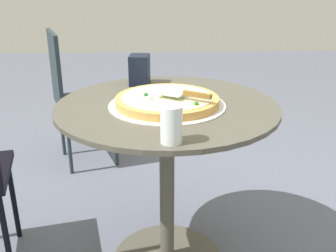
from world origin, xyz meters
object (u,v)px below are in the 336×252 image
object	(u,v)px
drinking_cup	(172,124)
pizza_server	(185,94)
patio_table	(167,153)
pizza_on_tray	(168,101)
patio_chair_near	(73,90)
napkin_dispenser	(140,70)

from	to	relation	value
drinking_cup	pizza_server	bearing A→B (deg)	-11.40
patio_table	pizza_on_tray	xyz separation A→B (m)	(-0.02, -0.00, 0.23)
pizza_server	drinking_cup	bearing A→B (deg)	168.60
pizza_on_tray	pizza_server	bearing A→B (deg)	-123.35
patio_table	pizza_on_tray	size ratio (longest dim) A/B	1.93
patio_table	patio_chair_near	world-z (taller)	patio_chair_near
pizza_on_tray	patio_chair_near	size ratio (longest dim) A/B	0.50
napkin_dispenser	patio_table	bearing A→B (deg)	27.35
pizza_on_tray	drinking_cup	distance (m)	0.35
pizza_on_tray	drinking_cup	bearing A→B (deg)	179.84
drinking_cup	pizza_on_tray	bearing A→B (deg)	-0.16
patio_chair_near	drinking_cup	bearing A→B (deg)	-157.54
drinking_cup	napkin_dispenser	bearing A→B (deg)	9.89
pizza_on_tray	patio_chair_near	xyz separation A→B (m)	(1.04, 0.57, -0.25)
drinking_cup	patio_chair_near	distance (m)	1.53
pizza_server	patio_chair_near	xyz separation A→B (m)	(1.08, 0.63, -0.29)
pizza_server	patio_chair_near	distance (m)	1.29
napkin_dispenser	patio_chair_near	bearing A→B (deg)	-141.93
patio_table	patio_chair_near	size ratio (longest dim) A/B	0.97
drinking_cup	napkin_dispenser	distance (m)	0.66
pizza_server	napkin_dispenser	bearing A→B (deg)	26.87
patio_table	pizza_on_tray	world-z (taller)	pizza_on_tray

